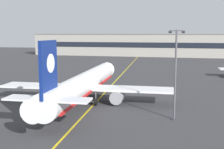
% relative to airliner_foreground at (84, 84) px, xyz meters
% --- Properties ---
extents(ground_plane, '(400.00, 400.00, 0.00)m').
position_rel_airliner_foreground_xyz_m(ground_plane, '(0.87, -14.80, -3.37)').
color(ground_plane, '#353538').
extents(taxiway_centreline, '(14.50, 179.46, 0.01)m').
position_rel_airliner_foreground_xyz_m(taxiway_centreline, '(0.87, 15.20, -3.37)').
color(taxiway_centreline, yellow).
rests_on(taxiway_centreline, ground).
extents(airliner_foreground, '(32.22, 41.52, 11.65)m').
position_rel_airliner_foreground_xyz_m(airliner_foreground, '(0.00, 0.00, 0.00)').
color(airliner_foreground, white).
rests_on(airliner_foreground, ground).
extents(apron_lamp_post, '(2.24, 0.90, 13.02)m').
position_rel_airliner_foreground_xyz_m(apron_lamp_post, '(16.25, -6.71, 3.45)').
color(apron_lamp_post, '#515156').
rests_on(apron_lamp_post, ground).
extents(safety_cone_by_nose_gear, '(0.44, 0.44, 0.55)m').
position_rel_airliner_foreground_xyz_m(safety_cone_by_nose_gear, '(0.11, 16.36, -3.11)').
color(safety_cone_by_nose_gear, orange).
rests_on(safety_cone_by_nose_gear, ground).
extents(terminal_building, '(159.87, 12.40, 12.46)m').
position_rel_airliner_foreground_xyz_m(terminal_building, '(12.03, 110.97, 2.87)').
color(terminal_building, '#9E998E').
rests_on(terminal_building, ground).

